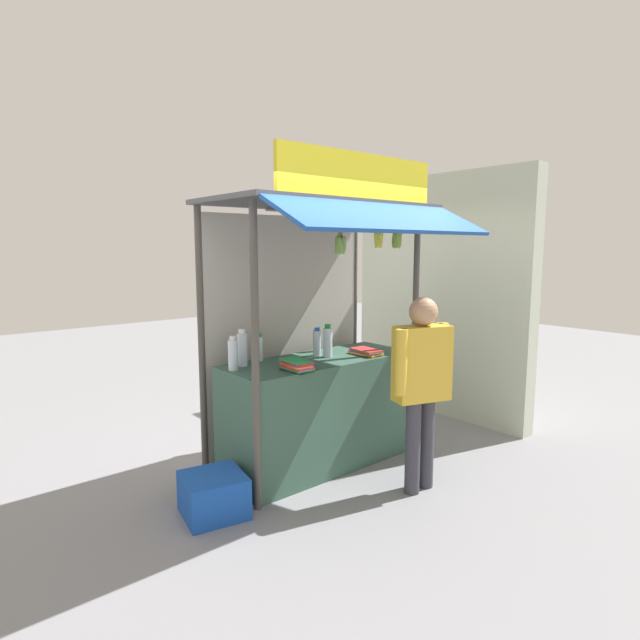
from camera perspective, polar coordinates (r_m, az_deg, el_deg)
ground_plane at (r=4.98m, az=0.00°, el=-15.45°), size 20.00×20.00×0.00m
stall_counter at (r=4.80m, az=0.00°, el=-10.03°), size 1.81×0.68×0.99m
stall_structure at (r=4.68m, az=-1.07°, el=3.87°), size 2.01×1.58×2.71m
water_bottle_mid_right at (r=4.97m, az=-0.43°, el=-2.27°), size 0.06×0.06×0.23m
water_bottle_back_right at (r=4.41m, az=-8.57°, el=-3.13°), size 0.09×0.09×0.32m
water_bottle_mid_left at (r=4.78m, az=-0.32°, el=-2.48°), size 0.07×0.07×0.26m
water_bottle_front_right at (r=4.72m, az=0.84°, el=-2.39°), size 0.08×0.08×0.30m
water_bottle_back_left at (r=4.27m, az=-9.55°, el=-3.73°), size 0.08×0.08×0.28m
water_bottle_rear_center at (r=4.58m, az=-6.75°, el=-3.08°), size 0.07×0.07×0.25m
magazine_stack_left at (r=4.85m, az=5.05°, el=-3.51°), size 0.21×0.32×0.05m
magazine_stack_center at (r=4.21m, az=-2.56°, el=-4.99°), size 0.19×0.27×0.09m
banana_bunch_inner_left at (r=4.13m, az=2.24°, el=8.28°), size 0.11×0.11×0.31m
banana_bunch_rightmost at (r=4.61m, az=8.46°, el=8.72°), size 0.11×0.11×0.26m
banana_bunch_inner_right at (r=4.44m, az=6.45°, el=8.84°), size 0.09×0.09×0.26m
vendor_person at (r=4.25m, az=11.11°, el=-6.06°), size 0.60×0.33×1.59m
plastic_crate at (r=4.15m, az=-11.63°, el=-18.32°), size 0.52×0.52×0.31m
neighbour_wall at (r=6.34m, az=12.95°, el=2.62°), size 0.20×2.40×2.82m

